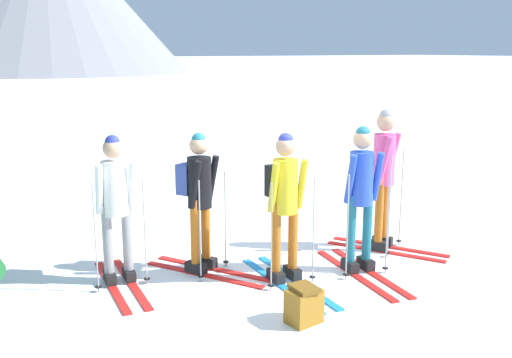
% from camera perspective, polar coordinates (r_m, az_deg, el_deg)
% --- Properties ---
extents(ground_plane, '(400.00, 400.00, 0.00)m').
position_cam_1_polar(ground_plane, '(7.13, 1.62, -8.89)').
color(ground_plane, white).
extents(skier_in_white, '(0.61, 1.62, 1.70)m').
position_cam_1_polar(skier_in_white, '(6.67, -13.60, -2.11)').
color(skier_in_white, red).
rests_on(skier_in_white, ground).
extents(skier_in_black, '(1.11, 1.54, 1.68)m').
position_cam_1_polar(skier_in_black, '(6.85, -5.61, -1.57)').
color(skier_in_black, red).
rests_on(skier_in_black, ground).
extents(skier_in_yellow, '(0.61, 1.76, 1.72)m').
position_cam_1_polar(skier_in_yellow, '(6.53, 2.80, -2.00)').
color(skier_in_yellow, '#1E84D1').
rests_on(skier_in_yellow, ground).
extents(skier_in_blue, '(0.61, 1.72, 1.75)m').
position_cam_1_polar(skier_in_blue, '(6.91, 10.24, -1.39)').
color(skier_in_blue, red).
rests_on(skier_in_blue, ground).
extents(skier_in_pink, '(1.09, 1.50, 1.86)m').
position_cam_1_polar(skier_in_pink, '(7.74, 12.43, 0.65)').
color(skier_in_pink, red).
rests_on(skier_in_pink, ground).
extents(backpack_on_snow_front, '(0.35, 0.28, 0.38)m').
position_cam_1_polar(backpack_on_snow_front, '(5.80, 4.71, -12.15)').
color(backpack_on_snow_front, '#99661E').
rests_on(backpack_on_snow_front, ground).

